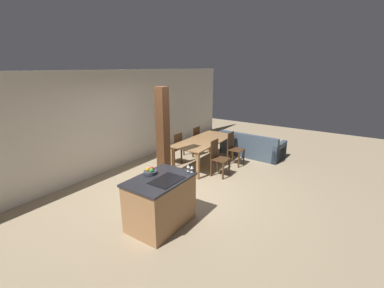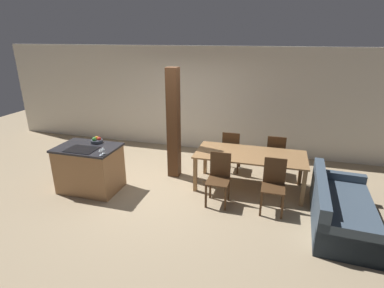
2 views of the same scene
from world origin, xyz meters
TOP-DOWN VIEW (x-y plane):
  - ground_plane at (0.00, 0.00)m, footprint 16.00×16.00m
  - wall_back at (0.00, 2.49)m, footprint 11.20×0.08m
  - kitchen_island at (-1.33, -0.42)m, footprint 1.18×0.81m
  - fruit_bowl at (-1.28, -0.16)m, footprint 0.24×0.24m
  - wine_glass_near at (-0.82, -0.75)m, footprint 0.07×0.07m
  - wine_glass_middle at (-0.82, -0.67)m, footprint 0.07×0.07m
  - dining_table at (1.71, 0.51)m, footprint 2.15×0.97m
  - dining_chair_near_left at (1.22, -0.20)m, footprint 0.40×0.40m
  - dining_chair_near_right at (2.19, -0.20)m, footprint 0.40×0.40m
  - dining_chair_far_left at (1.22, 1.22)m, footprint 0.40×0.40m
  - dining_chair_far_right at (2.19, 1.22)m, footprint 0.40×0.40m
  - couch at (3.26, -0.35)m, footprint 1.01×1.97m
  - timber_post at (0.06, 0.67)m, footprint 0.24×0.24m

SIDE VIEW (x-z plane):
  - ground_plane at x=0.00m, z-range 0.00..0.00m
  - couch at x=3.26m, z-range -0.12..0.64m
  - kitchen_island at x=-1.33m, z-range 0.00..0.93m
  - dining_chair_near_left at x=1.22m, z-range 0.03..0.98m
  - dining_chair_near_right at x=2.19m, z-range 0.03..0.98m
  - dining_chair_far_left at x=1.22m, z-range 0.03..0.98m
  - dining_chair_far_right at x=2.19m, z-range 0.03..0.98m
  - dining_table at x=1.71m, z-range 0.29..1.04m
  - fruit_bowl at x=-1.28m, z-range 0.91..1.03m
  - wine_glass_near at x=-0.82m, z-range 0.96..1.09m
  - wine_glass_middle at x=-0.82m, z-range 0.96..1.09m
  - timber_post at x=0.06m, z-range 0.00..2.35m
  - wall_back at x=0.00m, z-range 0.00..2.70m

